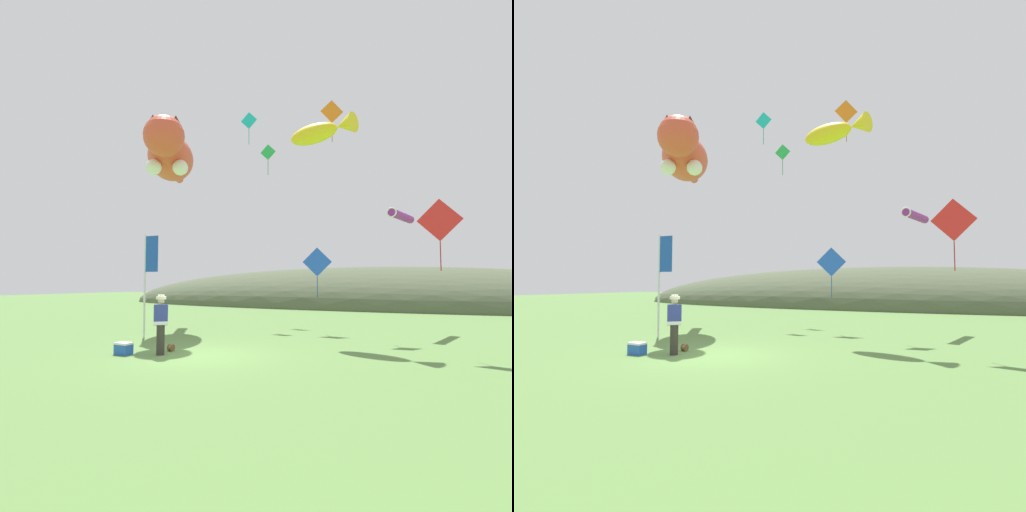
% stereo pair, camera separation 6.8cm
% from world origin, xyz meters
% --- Properties ---
extents(ground_plane, '(120.00, 120.00, 0.00)m').
position_xyz_m(ground_plane, '(0.00, 0.00, 0.00)').
color(ground_plane, '#5B8442').
extents(distant_hill_ridge, '(51.17, 14.37, 7.05)m').
position_xyz_m(distant_hill_ridge, '(0.00, 26.72, 0.00)').
color(distant_hill_ridge, '#4C563D').
rests_on(distant_hill_ridge, ground).
extents(festival_attendant, '(0.49, 0.45, 1.77)m').
position_xyz_m(festival_attendant, '(-1.02, -0.38, 0.95)').
color(festival_attendant, '#332D28').
rests_on(festival_attendant, ground).
extents(kite_spool, '(0.14, 0.22, 0.22)m').
position_xyz_m(kite_spool, '(-1.13, 0.25, 0.11)').
color(kite_spool, olive).
rests_on(kite_spool, ground).
extents(picnic_cooler, '(0.50, 0.35, 0.36)m').
position_xyz_m(picnic_cooler, '(-2.04, -0.82, 0.18)').
color(picnic_cooler, blue).
rests_on(picnic_cooler, ground).
extents(festival_banner_pole, '(0.66, 0.08, 4.00)m').
position_xyz_m(festival_banner_pole, '(-3.82, 2.25, 2.62)').
color(festival_banner_pole, silver).
rests_on(festival_banner_pole, ground).
extents(kite_giant_cat, '(4.48, 6.66, 2.27)m').
position_xyz_m(kite_giant_cat, '(-4.87, 4.80, 8.05)').
color(kite_giant_cat, '#E04C33').
extents(kite_fish_windsock, '(3.04, 1.64, 0.90)m').
position_xyz_m(kite_fish_windsock, '(2.22, 5.33, 8.18)').
color(kite_fish_windsock, yellow).
extents(kite_tube_streamer, '(0.94, 2.59, 0.44)m').
position_xyz_m(kite_tube_streamer, '(4.89, 8.70, 5.08)').
color(kite_tube_streamer, '#8C268C').
extents(kite_diamond_blue, '(1.22, 0.32, 2.16)m').
position_xyz_m(kite_diamond_blue, '(1.62, 6.73, 3.00)').
color(kite_diamond_blue, blue).
extents(kite_diamond_red, '(1.31, 0.03, 2.21)m').
position_xyz_m(kite_diamond_red, '(6.51, 3.41, 4.03)').
color(kite_diamond_red, red).
extents(kite_diamond_orange, '(0.94, 0.59, 2.00)m').
position_xyz_m(kite_diamond_orange, '(2.02, 7.98, 10.09)').
color(kite_diamond_orange, orange).
extents(kite_diamond_teal, '(0.98, 0.10, 1.89)m').
position_xyz_m(kite_diamond_teal, '(-3.27, 9.86, 11.32)').
color(kite_diamond_teal, '#19BFBF').
extents(kite_diamond_green, '(0.95, 0.10, 1.85)m').
position_xyz_m(kite_diamond_green, '(-2.71, 11.25, 9.81)').
color(kite_diamond_green, green).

